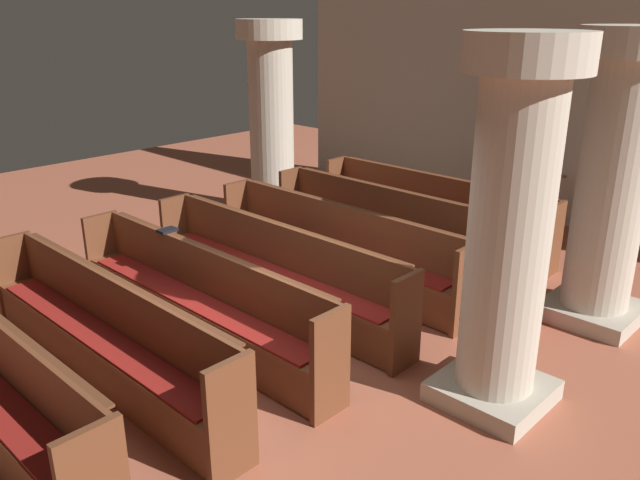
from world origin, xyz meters
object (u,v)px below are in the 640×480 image
object	(u,v)px
pew_row_3	(274,268)
kneeler_box_red	(518,316)
pew_row_0	(432,208)
pillar_aisle_rear	(510,226)
pillar_aisle_side	(613,177)
pillar_far_side	(271,117)
hymn_book	(167,230)
pew_row_2	(336,244)
pew_row_5	(104,331)
pew_row_4	(198,296)
pew_row_1	(388,225)
lectern	(542,209)

from	to	relation	value
pew_row_3	kneeler_box_red	bearing A→B (deg)	34.77
pew_row_0	pillar_aisle_rear	size ratio (longest dim) A/B	1.21
pillar_aisle_side	pillar_far_side	bearing A→B (deg)	178.46
pew_row_3	pillar_far_side	size ratio (longest dim) A/B	1.21
pew_row_0	hymn_book	xyz separation A→B (m)	(-0.76, -3.99, 0.48)
pillar_far_side	hymn_book	distance (m)	3.88
pew_row_2	pillar_far_side	distance (m)	3.23
pew_row_5	pillar_aisle_rear	size ratio (longest dim) A/B	1.21
pew_row_4	hymn_book	xyz separation A→B (m)	(-0.76, 0.18, 0.48)
pillar_aisle_rear	kneeler_box_red	distance (m)	2.16
pew_row_0	pew_row_2	size ratio (longest dim) A/B	1.00
pew_row_1	pillar_aisle_rear	distance (m)	3.57
pew_row_0	pew_row_2	distance (m)	2.09
pew_row_3	hymn_book	bearing A→B (deg)	-131.37
pew_row_4	lectern	size ratio (longest dim) A/B	3.50
pillar_aisle_rear	kneeler_box_red	world-z (taller)	pillar_aisle_rear
pew_row_3	lectern	world-z (taller)	lectern
pew_row_0	pillar_aisle_rear	distance (m)	4.24
pew_row_0	pew_row_1	distance (m)	1.04
pew_row_0	hymn_book	bearing A→B (deg)	-100.74
pew_row_4	pew_row_2	bearing A→B (deg)	90.00
pew_row_1	pillar_aisle_rear	world-z (taller)	pillar_aisle_rear
pew_row_2	pew_row_3	bearing A→B (deg)	-90.00
pew_row_5	lectern	bearing A→B (deg)	80.49
pew_row_1	pillar_far_side	distance (m)	2.94
pew_row_1	pew_row_3	world-z (taller)	same
hymn_book	kneeler_box_red	xyz separation A→B (m)	(2.99, 2.41, -0.88)
pew_row_5	kneeler_box_red	world-z (taller)	pew_row_5
lectern	pillar_far_side	bearing A→B (deg)	-152.42
pew_row_2	pew_row_4	distance (m)	2.09
pew_row_5	lectern	world-z (taller)	lectern
kneeler_box_red	pew_row_5	bearing A→B (deg)	-121.53
pew_row_4	hymn_book	distance (m)	0.92
pillar_aisle_side	kneeler_box_red	world-z (taller)	pillar_aisle_side
pew_row_2	pew_row_3	xyz separation A→B (m)	(0.00, -1.04, 0.00)
pew_row_0	pillar_aisle_rear	xyz separation A→B (m)	(2.74, -3.04, 1.12)
pew_row_5	kneeler_box_red	size ratio (longest dim) A/B	10.33
pew_row_2	hymn_book	world-z (taller)	hymn_book
kneeler_box_red	hymn_book	bearing A→B (deg)	-141.13
pew_row_0	pew_row_4	distance (m)	4.18
kneeler_box_red	pew_row_4	bearing A→B (deg)	-130.72
pew_row_2	pew_row_5	size ratio (longest dim) A/B	1.00
pew_row_3	pew_row_2	bearing A→B (deg)	90.00
pillar_far_side	kneeler_box_red	bearing A→B (deg)	-10.26
pew_row_0	pew_row_5	xyz separation A→B (m)	(0.00, -5.22, 0.00)
pew_row_2	pillar_aisle_rear	xyz separation A→B (m)	(2.74, -0.95, 1.12)
pew_row_2	lectern	size ratio (longest dim) A/B	3.50
pew_row_3	pew_row_4	world-z (taller)	same
pew_row_4	pew_row_5	bearing A→B (deg)	-90.00
pillar_far_side	kneeler_box_red	size ratio (longest dim) A/B	8.50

